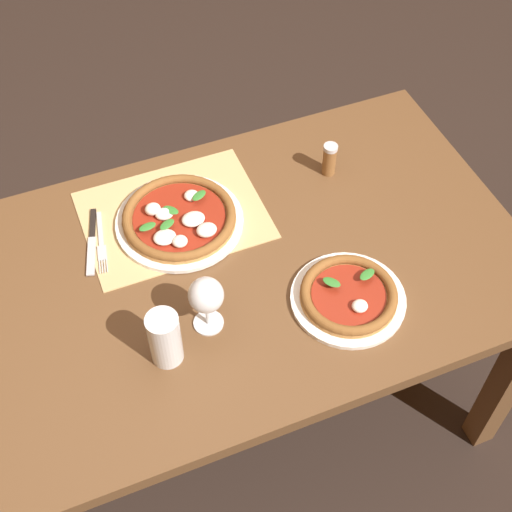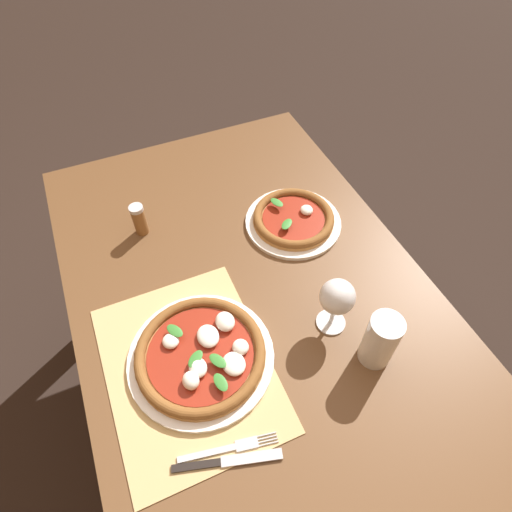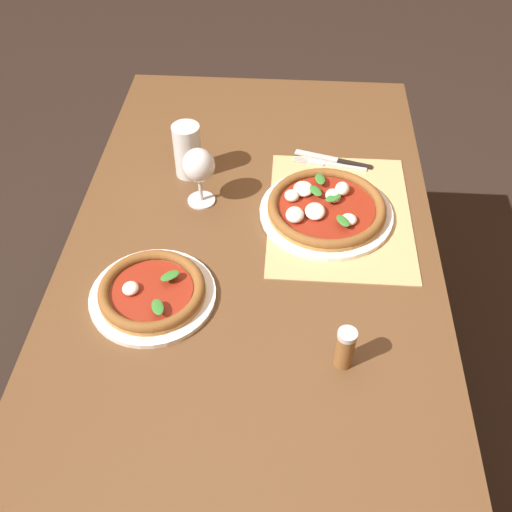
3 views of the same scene
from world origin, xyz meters
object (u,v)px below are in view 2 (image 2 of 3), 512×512
at_px(pizza_far, 293,219).
at_px(wine_glass, 337,299).
at_px(pizza_near, 201,354).
at_px(fork, 229,448).
at_px(pint_glass, 380,341).
at_px(pepper_shaker, 139,220).
at_px(knife, 228,461).

bearing_deg(pizza_far, wine_glass, -10.87).
height_order(pizza_near, pizza_far, pizza_near).
bearing_deg(pizza_near, wine_glass, 83.88).
height_order(pizza_far, fork, pizza_far).
bearing_deg(fork, pizza_near, 176.07).
relative_size(pizza_near, pint_glass, 2.26).
bearing_deg(pepper_shaker, pizza_near, 3.78).
relative_size(pizza_far, wine_glass, 1.76).
xyz_separation_m(wine_glass, fork, (0.17, -0.33, -0.10)).
bearing_deg(knife, fork, 152.78).
bearing_deg(knife, pizza_near, 173.68).
relative_size(pizza_far, pint_glass, 1.88).
xyz_separation_m(pizza_near, fork, (0.20, -0.01, -0.02)).
relative_size(pizza_far, fork, 1.36).
xyz_separation_m(pint_glass, fork, (0.06, -0.37, -0.06)).
xyz_separation_m(pizza_far, knife, (0.52, -0.40, -0.01)).
bearing_deg(pepper_shaker, knife, 0.34).
distance_m(pizza_near, wine_glass, 0.32).
xyz_separation_m(pizza_near, wine_glass, (0.03, 0.31, 0.08)).
xyz_separation_m(pizza_far, pint_glass, (0.44, -0.02, 0.05)).
bearing_deg(fork, pizza_far, 141.91).
distance_m(knife, pepper_shaker, 0.66).
xyz_separation_m(pizza_near, pepper_shaker, (-0.43, -0.03, 0.03)).
distance_m(pizza_far, pepper_shaker, 0.43).
xyz_separation_m(wine_glass, pint_glass, (0.11, 0.05, -0.04)).
relative_size(wine_glass, fork, 0.78).
bearing_deg(pizza_far, knife, -37.69).
height_order(wine_glass, pepper_shaker, wine_glass).
xyz_separation_m(knife, pepper_shaker, (-0.66, -0.00, 0.04)).
bearing_deg(knife, pint_glass, 101.47).
distance_m(pizza_far, knife, 0.65).
bearing_deg(wine_glass, fork, -62.54).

